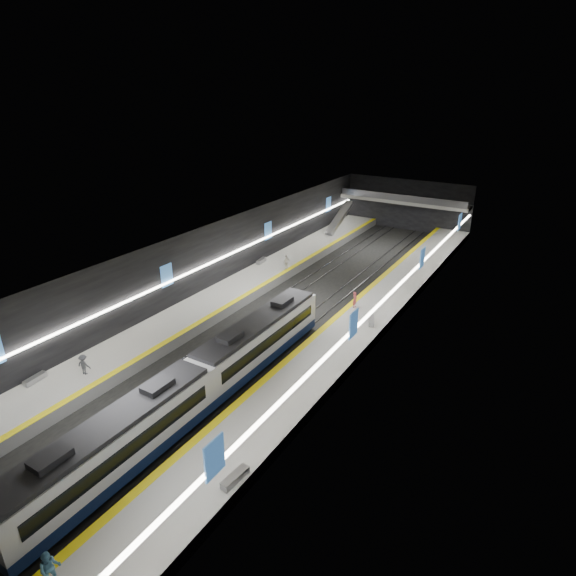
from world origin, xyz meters
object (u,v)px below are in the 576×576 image
Objects in this scene: train at (199,382)px; escalator at (339,218)px; bench_left_near at (35,379)px; bench_left_far at (261,261)px; passenger_right_a at (355,300)px; passenger_left_b at (84,365)px; passenger_left_a at (286,262)px; bench_right_near at (235,478)px; bench_right_far at (371,321)px; passenger_right_b at (50,569)px.

escalator is at bearing 102.85° from train.
bench_left_near is at bearing -92.24° from escalator.
bench_left_far is 16.52m from passenger_right_a.
passenger_left_b is (-9.54, -2.38, -0.36)m from train.
train is 26.43m from passenger_left_a.
escalator is 4.21× the size of bench_left_far.
escalator is 4.51× the size of bench_left_near.
bench_left_far is at bearing -84.58° from passenger_left_a.
passenger_left_a reaches higher than passenger_right_a.
passenger_left_a is (-15.07, 30.28, 0.67)m from bench_right_near.
passenger_left_b is (0.46, -46.23, -1.06)m from escalator.
passenger_left_a is at bearing 62.23° from passenger_right_a.
escalator is at bearing 98.89° from bench_right_far.
passenger_right_b is 17.80m from passenger_left_b.
bench_left_far reaches higher than bench_right_far.
bench_left_far is 1.06× the size of bench_right_far.
bench_right_near is at bearing -70.85° from escalator.
passenger_right_b is at bearing 124.69° from passenger_left_b.
passenger_right_a is (-2.79, 2.41, 0.60)m from bench_right_far.
bench_left_far is 1.14× the size of passenger_left_b.
escalator is 18.80m from passenger_left_a.
bench_right_near is 9.74m from passenger_right_b.
escalator reaches higher than bench_left_near.
bench_left_far is at bearing 67.05° from passenger_right_a.
bench_right_near is 1.00× the size of passenger_right_b.
passenger_left_b reaches higher than bench_left_far.
passenger_left_b is (-16.54, 2.73, 0.60)m from bench_right_near.
train is 16.73× the size of bench_right_far.
passenger_right_b is 1.16× the size of passenger_left_b.
passenger_right_b is (0.33, -33.82, 0.15)m from passenger_right_a.
train is 8.72m from bench_right_near.
train is at bearing 168.47° from passenger_right_a.
passenger_left_b is at bearing 80.34° from passenger_right_b.
passenger_right_a is at bearing 116.85° from bench_right_far.
bench_right_near is 1.17× the size of passenger_left_b.
passenger_left_a is at bearing 121.76° from bench_right_near.
passenger_right_a reaches higher than bench_left_near.
passenger_left_b reaches higher than bench_left_near.
escalator is at bearing 82.52° from bench_left_near.
passenger_right_a is (3.39, 19.57, -0.37)m from train.
escalator is 46.24m from passenger_left_b.
bench_left_near is at bearing 91.58° from passenger_right_b.
bench_right_near is (19.00, -30.66, 0.01)m from bench_left_far.
passenger_right_a is at bearing 32.74° from passenger_right_b.
bench_right_far is (18.17, -8.39, -0.01)m from bench_left_far.
passenger_right_b is (13.72, -58.10, -0.93)m from escalator.
escalator is at bearing 27.15° from passenger_right_a.
passenger_left_b reaches higher than bench_right_far.
escalator is at bearing 75.65° from bench_left_far.
bench_right_far is (16.17, -26.68, -1.68)m from escalator.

